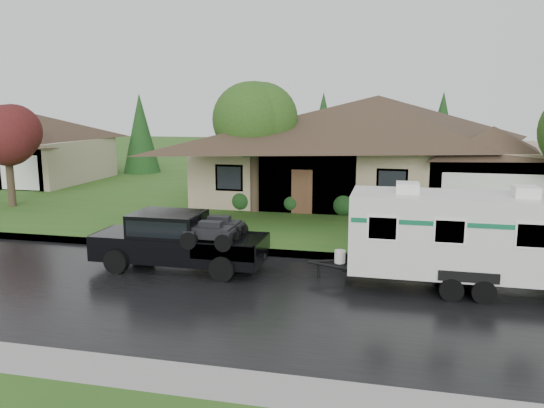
{
  "coord_description": "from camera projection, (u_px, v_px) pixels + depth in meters",
  "views": [
    {
      "loc": [
        2.95,
        -15.42,
        5.2
      ],
      "look_at": [
        -1.07,
        2.0,
        1.88
      ],
      "focal_mm": 35.0,
      "sensor_mm": 36.0,
      "label": 1
    }
  ],
  "objects": [
    {
      "name": "shrub_row",
      "position": [
        371.0,
        205.0,
        24.73
      ],
      "size": [
        13.6,
        1.0,
        1.0
      ],
      "color": "#143814",
      "rests_on": "lawn"
    },
    {
      "name": "tree_left_green",
      "position": [
        254.0,
        123.0,
        24.96
      ],
      "size": [
        3.69,
        3.69,
        6.1
      ],
      "color": "#382B1E",
      "rests_on": "lawn"
    },
    {
      "name": "house_main",
      "position": [
        382.0,
        136.0,
        28.47
      ],
      "size": [
        19.44,
        10.8,
        6.9
      ],
      "color": "tan",
      "rests_on": "lawn"
    },
    {
      "name": "tree_red",
      "position": [
        7.0,
        136.0,
        26.41
      ],
      "size": [
        3.1,
        3.1,
        5.14
      ],
      "color": "#382B1E",
      "rests_on": "lawn"
    },
    {
      "name": "travel_trailer",
      "position": [
        466.0,
        234.0,
        14.98
      ],
      "size": [
        6.79,
        2.38,
        3.04
      ],
      "color": "silver",
      "rests_on": "ground"
    },
    {
      "name": "road",
      "position": [
        277.0,
        299.0,
        14.46
      ],
      "size": [
        140.0,
        8.0,
        0.01
      ],
      "primitive_type": "cube",
      "color": "black",
      "rests_on": "ground"
    },
    {
      "name": "lawn",
      "position": [
        340.0,
        196.0,
        30.73
      ],
      "size": [
        140.0,
        26.0,
        0.15
      ],
      "primitive_type": "cube",
      "color": "#2B591B",
      "rests_on": "ground"
    },
    {
      "name": "house_far",
      "position": [
        20.0,
        139.0,
        35.85
      ],
      "size": [
        10.8,
        8.64,
        5.8
      ],
      "color": "tan",
      "rests_on": "lawn"
    },
    {
      "name": "curb",
      "position": [
        303.0,
        255.0,
        18.52
      ],
      "size": [
        140.0,
        0.5,
        0.15
      ],
      "primitive_type": "cube",
      "color": "gray",
      "rests_on": "ground"
    },
    {
      "name": "ground",
      "position": [
        291.0,
        277.0,
        16.38
      ],
      "size": [
        140.0,
        140.0,
        0.0
      ],
      "primitive_type": "plane",
      "color": "#2B591B",
      "rests_on": "ground"
    },
    {
      "name": "pickup_truck",
      "position": [
        176.0,
        239.0,
        17.04
      ],
      "size": [
        5.5,
        2.09,
        1.83
      ],
      "color": "black",
      "rests_on": "ground"
    }
  ]
}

